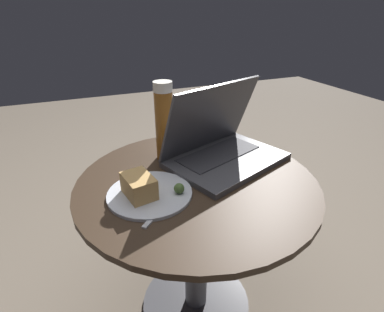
% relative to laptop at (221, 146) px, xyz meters
% --- Properties ---
extents(ground_plane, '(6.00, 6.00, 0.00)m').
position_rel_laptop_xyz_m(ground_plane, '(-0.12, -0.08, -0.58)').
color(ground_plane, '#726656').
extents(table, '(0.69, 0.69, 0.53)m').
position_rel_laptop_xyz_m(table, '(-0.12, -0.08, -0.20)').
color(table, '#515156').
rests_on(table, ground_plane).
extents(laptop, '(0.42, 0.35, 0.25)m').
position_rel_laptop_xyz_m(laptop, '(0.00, 0.00, 0.00)').
color(laptop, '#47474C').
rests_on(laptop, table).
extents(beer_glass, '(0.06, 0.06, 0.25)m').
position_rel_laptop_xyz_m(beer_glass, '(-0.16, 0.08, 0.08)').
color(beer_glass, brown).
rests_on(beer_glass, table).
extents(snack_plate, '(0.22, 0.22, 0.06)m').
position_rel_laptop_xyz_m(snack_plate, '(-0.28, -0.11, -0.03)').
color(snack_plate, silver).
rests_on(snack_plate, table).
extents(fork, '(0.15, 0.14, 0.00)m').
position_rel_laptop_xyz_m(fork, '(-0.23, -0.16, -0.05)').
color(fork, silver).
rests_on(fork, table).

